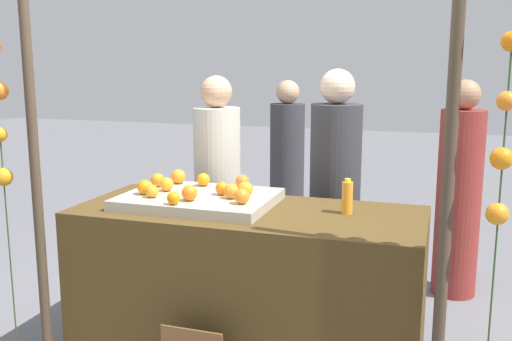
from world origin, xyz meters
TOP-DOWN VIEW (x-y plane):
  - stall_counter at (0.00, 0.00)m, footprint 1.99×0.83m
  - orange_tray at (-0.31, 0.03)m, footprint 0.88×0.65m
  - orange_0 at (-0.30, -0.14)m, footprint 0.09×0.09m
  - orange_1 at (-0.53, 0.05)m, footprint 0.08×0.08m
  - orange_2 at (0.01, -0.11)m, footprint 0.08×0.08m
  - orange_3 at (-0.54, -0.13)m, footprint 0.07×0.07m
  - orange_4 at (-0.62, -0.07)m, footprint 0.09×0.09m
  - orange_5 at (-0.09, -0.02)m, footprint 0.09×0.09m
  - orange_6 at (-0.56, 0.27)m, footprint 0.09×0.09m
  - orange_7 at (-0.18, 0.05)m, footprint 0.08×0.08m
  - orange_8 at (-0.38, 0.25)m, footprint 0.08×0.08m
  - orange_9 at (-0.12, 0.26)m, footprint 0.09×0.09m
  - orange_10 at (-0.03, 0.05)m, footprint 0.09×0.09m
  - orange_11 at (-0.65, 0.14)m, footprint 0.09×0.09m
  - orange_12 at (-0.34, -0.25)m, footprint 0.07×0.07m
  - juice_bottle at (0.55, 0.09)m, footprint 0.06×0.06m
  - vendor_left at (-0.49, 0.73)m, footprint 0.33×0.33m
  - vendor_right at (0.36, 0.75)m, footprint 0.34×0.34m
  - crowd_person_0 at (-0.34, 2.07)m, footprint 0.32×0.32m
  - crowd_person_1 at (1.17, 1.43)m, footprint 0.33×0.33m
  - canopy_post_left at (-1.07, -0.46)m, footprint 0.06×0.06m
  - canopy_post_right at (1.07, -0.46)m, footprint 0.06×0.06m
  - garland_strand_right at (1.28, -0.46)m, footprint 0.10×0.10m

SIDE VIEW (x-z plane):
  - stall_counter at x=0.00m, z-range 0.00..0.91m
  - crowd_person_0 at x=-0.34m, z-range -0.05..1.53m
  - crowd_person_1 at x=1.17m, z-range -0.06..1.57m
  - vendor_left at x=-0.49m, z-range -0.06..1.60m
  - vendor_right at x=0.36m, z-range -0.06..1.64m
  - orange_tray at x=-0.31m, z-range 0.91..0.97m
  - juice_bottle at x=0.55m, z-range 0.91..1.11m
  - orange_12 at x=-0.34m, z-range 0.97..1.05m
  - orange_3 at x=-0.54m, z-range 0.97..1.05m
  - orange_7 at x=-0.18m, z-range 0.97..1.05m
  - orange_8 at x=-0.38m, z-range 0.97..1.06m
  - orange_1 at x=-0.53m, z-range 0.97..1.06m
  - orange_2 at x=0.01m, z-range 0.97..1.06m
  - orange_5 at x=-0.09m, z-range 0.97..1.06m
  - orange_11 at x=-0.65m, z-range 0.97..1.06m
  - orange_9 at x=-0.12m, z-range 0.97..1.06m
  - orange_4 at x=-0.62m, z-range 0.97..1.06m
  - orange_0 at x=-0.30m, z-range 0.97..1.06m
  - orange_10 at x=-0.03m, z-range 0.97..1.06m
  - orange_6 at x=-0.56m, z-range 0.97..1.07m
  - canopy_post_left at x=-1.07m, z-range 0.00..2.28m
  - canopy_post_right at x=1.07m, z-range 0.00..2.28m
  - garland_strand_right at x=1.28m, z-range 0.46..2.62m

